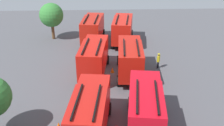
# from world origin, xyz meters

# --- Properties ---
(ground_plane) EXTENTS (55.99, 55.99, 0.00)m
(ground_plane) POSITION_xyz_m (0.00, 0.00, 0.00)
(ground_plane) COLOR #4C4C51
(fire_truck_0) EXTENTS (7.46, 3.52, 3.88)m
(fire_truck_0) POSITION_xyz_m (-9.22, -2.16, 2.15)
(fire_truck_0) COLOR red
(fire_truck_0) RESTS_ON ground
(fire_truck_1) EXTENTS (7.35, 3.16, 3.88)m
(fire_truck_1) POSITION_xyz_m (-0.28, -1.92, 2.15)
(fire_truck_1) COLOR red
(fire_truck_1) RESTS_ON ground
(fire_truck_2) EXTENTS (7.48, 3.61, 3.88)m
(fire_truck_2) POSITION_xyz_m (9.39, -1.89, 2.15)
(fire_truck_2) COLOR red
(fire_truck_2) RESTS_ON ground
(fire_truck_3) EXTENTS (7.42, 3.39, 3.88)m
(fire_truck_3) POSITION_xyz_m (-9.70, 2.06, 2.15)
(fire_truck_3) COLOR red
(fire_truck_3) RESTS_ON ground
(fire_truck_4) EXTENTS (7.44, 3.44, 3.88)m
(fire_truck_4) POSITION_xyz_m (0.12, 1.96, 2.15)
(fire_truck_4) COLOR red
(fire_truck_4) RESTS_ON ground
(fire_truck_5) EXTENTS (7.44, 3.44, 3.88)m
(fire_truck_5) POSITION_xyz_m (9.82, 2.30, 2.15)
(fire_truck_5) COLOR red
(fire_truck_5) RESTS_ON ground
(firefighter_1) EXTENTS (0.48, 0.41, 1.78)m
(firefighter_1) POSITION_xyz_m (1.36, -5.43, 1.00)
(firefighter_1) COLOR black
(firefighter_1) RESTS_ON ground
(tree_2) EXTENTS (3.44, 3.44, 5.33)m
(tree_2) POSITION_xyz_m (11.55, 8.24, 3.59)
(tree_2) COLOR brown
(tree_2) RESTS_ON ground
(traffic_cone_0) EXTENTS (0.46, 0.46, 0.66)m
(traffic_cone_0) POSITION_xyz_m (-9.01, 4.65, 0.33)
(traffic_cone_0) COLOR #F2600C
(traffic_cone_0) RESTS_ON ground
(traffic_cone_1) EXTENTS (0.42, 0.42, 0.60)m
(traffic_cone_1) POSITION_xyz_m (0.45, -0.07, 0.30)
(traffic_cone_1) COLOR #F2600C
(traffic_cone_1) RESTS_ON ground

